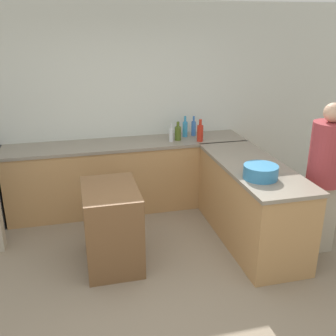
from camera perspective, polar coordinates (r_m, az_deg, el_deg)
The scene contains 12 objects.
ground_plane at distance 3.86m, azimuth -0.76°, elevation -18.74°, with size 14.00×14.00×0.00m, color gray.
wall_back at distance 5.46m, azimuth -6.62°, elevation 8.79°, with size 8.00×0.06×2.70m.
counter_back at distance 5.40m, azimuth -5.78°, elevation -1.06°, with size 3.20×0.62×0.94m.
counter_peninsula at distance 4.68m, azimuth 11.86°, elevation -4.90°, with size 0.69×1.82×0.94m.
island_table at distance 4.21m, azimuth -8.16°, elevation -8.32°, with size 0.56×0.81×0.86m.
mixing_bowl at distance 4.10m, azimuth 13.29°, elevation -0.55°, with size 0.35×0.35×0.14m.
vinegar_bottle_clear at distance 5.24m, azimuth 0.46°, elevation 4.89°, with size 0.06×0.06×0.24m.
olive_oil_bottle at distance 5.30m, azimuth 1.44°, elevation 5.12°, with size 0.09×0.09×0.25m.
water_bottle_blue at distance 5.53m, azimuth 3.73°, elevation 5.83°, with size 0.06×0.06×0.27m.
hot_sauce_bottle at distance 5.26m, azimuth 4.68°, elevation 5.15°, with size 0.08×0.08×0.30m.
dish_soap_bottle at distance 5.46m, azimuth 2.49°, elevation 5.74°, with size 0.07×0.07×0.29m.
person_at_peninsula at distance 4.51m, azimuth 21.73°, elevation -0.96°, with size 0.37×0.37×1.68m.
Camera 1 is at (-0.67, -2.92, 2.44)m, focal length 42.00 mm.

